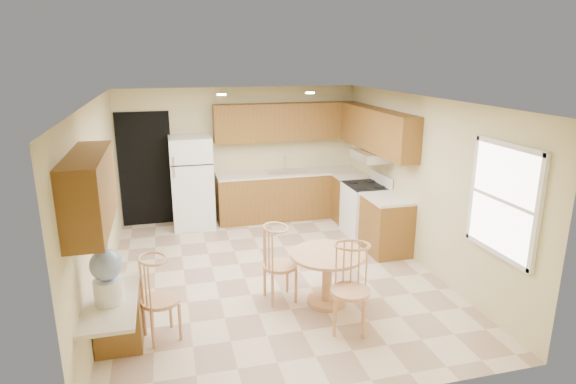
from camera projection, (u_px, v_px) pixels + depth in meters
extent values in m
plane|color=beige|center=(273.00, 275.00, 6.94)|extent=(5.50, 5.50, 0.00)
cube|color=white|center=(271.00, 100.00, 6.26)|extent=(4.50, 5.50, 0.02)
cube|color=beige|center=(240.00, 154.00, 9.16)|extent=(4.50, 0.02, 2.50)
cube|color=beige|center=(344.00, 278.00, 4.04)|extent=(4.50, 0.02, 2.50)
cube|color=beige|center=(98.00, 204.00, 6.06)|extent=(0.02, 5.50, 2.50)
cube|color=beige|center=(420.00, 181.00, 7.15)|extent=(0.02, 5.50, 2.50)
cube|color=black|center=(146.00, 169.00, 8.78)|extent=(0.90, 0.02, 2.10)
cube|color=brown|center=(289.00, 196.00, 9.32)|extent=(2.75, 0.60, 0.87)
cube|color=beige|center=(289.00, 173.00, 9.19)|extent=(2.75, 0.63, 0.04)
cube|color=brown|center=(352.00, 200.00, 9.02)|extent=(0.60, 0.59, 0.87)
cube|color=beige|center=(353.00, 177.00, 8.90)|extent=(0.63, 0.59, 0.04)
cube|color=brown|center=(386.00, 226.00, 7.67)|extent=(0.60, 0.80, 0.87)
cube|color=beige|center=(388.00, 199.00, 7.55)|extent=(0.63, 0.80, 0.04)
cube|color=brown|center=(287.00, 122.00, 9.06)|extent=(2.75, 0.33, 0.70)
cube|color=brown|center=(377.00, 130.00, 8.07)|extent=(0.33, 2.42, 0.70)
cube|color=brown|center=(90.00, 191.00, 4.44)|extent=(0.33, 1.40, 0.70)
cube|color=silver|center=(287.00, 172.00, 9.18)|extent=(0.78, 0.44, 0.01)
cube|color=silver|center=(372.00, 156.00, 8.14)|extent=(0.50, 0.76, 0.14)
cube|color=brown|center=(118.00, 317.00, 5.13)|extent=(0.48, 0.42, 0.72)
cube|color=beige|center=(111.00, 302.00, 4.67)|extent=(0.50, 1.20, 0.04)
cube|color=white|center=(504.00, 200.00, 5.35)|extent=(0.05, 1.00, 1.20)
cube|color=white|center=(510.00, 145.00, 5.18)|extent=(0.05, 1.10, 0.06)
cube|color=white|center=(496.00, 252.00, 5.52)|extent=(0.05, 1.10, 0.06)
cube|color=white|center=(538.00, 215.00, 4.86)|extent=(0.05, 0.06, 1.28)
cube|color=white|center=(474.00, 188.00, 5.84)|extent=(0.05, 0.06, 1.28)
cylinder|color=white|center=(222.00, 95.00, 7.26)|extent=(0.14, 0.14, 0.02)
cylinder|color=white|center=(310.00, 93.00, 7.60)|extent=(0.14, 0.14, 0.02)
cube|color=white|center=(192.00, 182.00, 8.72)|extent=(0.74, 0.69, 1.67)
cube|color=black|center=(192.00, 165.00, 8.29)|extent=(0.72, 0.01, 0.02)
cube|color=silver|center=(174.00, 172.00, 8.23)|extent=(0.03, 0.03, 0.18)
cube|color=silver|center=(173.00, 161.00, 8.17)|extent=(0.03, 0.03, 0.14)
cube|color=white|center=(365.00, 210.00, 8.38)|extent=(0.65, 0.76, 0.90)
cube|color=black|center=(366.00, 185.00, 8.26)|extent=(0.64, 0.75, 0.02)
cube|color=white|center=(381.00, 179.00, 8.30)|extent=(0.06, 0.76, 0.18)
cylinder|color=tan|center=(326.00, 301.00, 6.15)|extent=(0.50, 0.50, 0.05)
cylinder|color=tan|center=(327.00, 279.00, 6.07)|extent=(0.13, 0.13, 0.62)
cylinder|color=tan|center=(328.00, 254.00, 5.97)|extent=(0.93, 0.93, 0.04)
cylinder|color=tan|center=(280.00, 266.00, 6.13)|extent=(0.44, 0.44, 0.04)
cylinder|color=tan|center=(266.00, 279.00, 6.30)|extent=(0.04, 0.04, 0.47)
cylinder|color=tan|center=(289.00, 276.00, 6.38)|extent=(0.04, 0.04, 0.47)
cylinder|color=tan|center=(271.00, 290.00, 6.01)|extent=(0.04, 0.04, 0.47)
cylinder|color=tan|center=(295.00, 287.00, 6.08)|extent=(0.04, 0.04, 0.47)
cylinder|color=tan|center=(350.00, 291.00, 5.43)|extent=(0.45, 0.45, 0.04)
cylinder|color=tan|center=(331.00, 306.00, 5.61)|extent=(0.04, 0.04, 0.49)
cylinder|color=tan|center=(357.00, 302.00, 5.69)|extent=(0.04, 0.04, 0.49)
cylinder|color=tan|center=(341.00, 320.00, 5.31)|extent=(0.04, 0.04, 0.49)
cylinder|color=tan|center=(368.00, 316.00, 5.39)|extent=(0.04, 0.04, 0.49)
cylinder|color=tan|center=(160.00, 301.00, 5.28)|extent=(0.43, 0.43, 0.04)
cylinder|color=tan|center=(148.00, 314.00, 5.45)|extent=(0.04, 0.04, 0.46)
cylinder|color=tan|center=(175.00, 311.00, 5.53)|extent=(0.04, 0.04, 0.46)
cylinder|color=tan|center=(147.00, 328.00, 5.17)|extent=(0.04, 0.04, 0.46)
cylinder|color=tan|center=(176.00, 324.00, 5.24)|extent=(0.04, 0.04, 0.46)
cylinder|color=white|center=(109.00, 291.00, 4.59)|extent=(0.28, 0.28, 0.24)
sphere|color=#7D94C1|center=(106.00, 265.00, 4.52)|extent=(0.30, 0.30, 0.30)
cylinder|color=#7D94C1|center=(104.00, 246.00, 4.47)|extent=(0.08, 0.08, 0.09)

